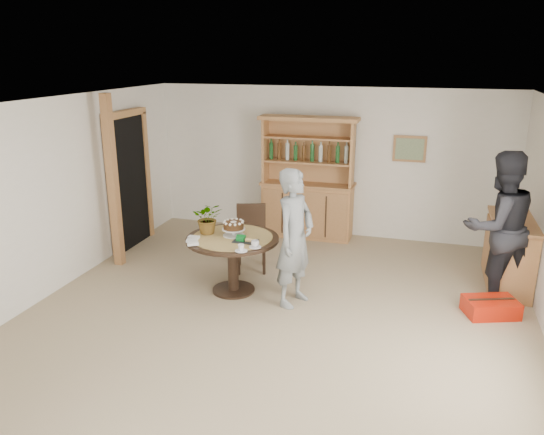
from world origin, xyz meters
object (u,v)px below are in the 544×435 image
(teen_boy, at_px, (295,238))
(hutch, at_px, (308,197))
(sideboard, at_px, (509,253))
(dining_chair, at_px, (251,233))
(dining_table, at_px, (233,248))
(red_suitcase, at_px, (491,307))
(adult_person, at_px, (498,227))

(teen_boy, bearing_deg, hutch, 27.94)
(teen_boy, bearing_deg, sideboard, -44.84)
(hutch, height_order, dining_chair, hutch)
(dining_table, xyz_separation_m, red_suitcase, (3.20, 0.25, -0.50))
(sideboard, bearing_deg, hutch, 157.79)
(sideboard, bearing_deg, teen_boy, -153.63)
(hutch, distance_m, adult_person, 3.29)
(sideboard, xyz_separation_m, dining_table, (-3.48, -1.20, 0.13))
(dining_table, bearing_deg, hutch, 79.80)
(dining_chair, height_order, teen_boy, teen_boy)
(sideboard, relative_size, red_suitcase, 1.80)
(dining_table, xyz_separation_m, teen_boy, (0.85, -0.10, 0.26))
(adult_person, bearing_deg, dining_chair, -30.81)
(hutch, bearing_deg, adult_person, -31.29)
(sideboard, height_order, adult_person, adult_person)
(dining_table, distance_m, adult_person, 3.34)
(teen_boy, distance_m, red_suitcase, 2.50)
(teen_boy, bearing_deg, dining_table, 102.07)
(dining_table, xyz_separation_m, adult_person, (3.24, 0.74, 0.36))
(dining_chair, distance_m, adult_person, 3.29)
(hutch, height_order, red_suitcase, hutch)
(sideboard, height_order, dining_chair, dining_chair)
(dining_chair, distance_m, red_suitcase, 3.31)
(dining_table, bearing_deg, red_suitcase, 4.40)
(hutch, height_order, adult_person, hutch)
(dining_chair, distance_m, teen_boy, 1.31)
(dining_table, distance_m, red_suitcase, 3.25)
(dining_chair, bearing_deg, sideboard, -12.05)
(teen_boy, xyz_separation_m, red_suitcase, (2.35, 0.35, -0.76))
(hutch, bearing_deg, dining_chair, -106.01)
(dining_table, height_order, red_suitcase, dining_table)
(dining_table, xyz_separation_m, dining_chair, (-0.02, 0.83, -0.07))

